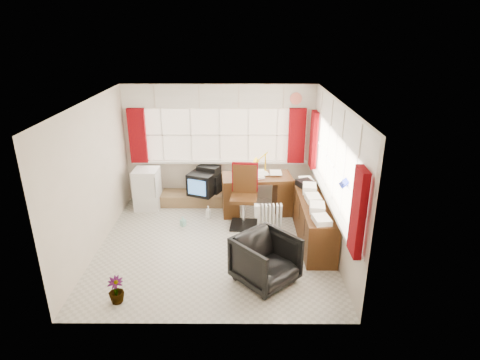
# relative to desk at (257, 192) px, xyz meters

# --- Properties ---
(ground) EXTENTS (4.00, 4.00, 0.00)m
(ground) POSITION_rel_desk_xyz_m (-0.77, -1.30, -0.44)
(ground) COLOR beige
(ground) RESTS_ON ground
(room_walls) EXTENTS (4.00, 4.00, 4.00)m
(room_walls) POSITION_rel_desk_xyz_m (-0.77, -1.30, 1.06)
(room_walls) COLOR beige
(room_walls) RESTS_ON ground
(window_back) EXTENTS (3.70, 0.12, 3.60)m
(window_back) POSITION_rel_desk_xyz_m (-0.77, 0.64, 0.50)
(window_back) COLOR beige
(window_back) RESTS_ON room_walls
(window_right) EXTENTS (0.12, 3.70, 3.60)m
(window_right) POSITION_rel_desk_xyz_m (1.18, -1.30, 0.50)
(window_right) COLOR beige
(window_right) RESTS_ON room_walls
(curtains) EXTENTS (3.83, 3.83, 1.15)m
(curtains) POSITION_rel_desk_xyz_m (0.16, -0.38, 1.01)
(curtains) COLOR maroon
(curtains) RESTS_ON room_walls
(overhead_cabinets) EXTENTS (3.98, 3.98, 0.48)m
(overhead_cabinets) POSITION_rel_desk_xyz_m (0.21, -0.32, 1.81)
(overhead_cabinets) COLOR white
(overhead_cabinets) RESTS_ON room_walls
(desk) EXTENTS (1.43, 0.80, 0.84)m
(desk) POSITION_rel_desk_xyz_m (0.00, 0.00, 0.00)
(desk) COLOR #523113
(desk) RESTS_ON ground
(desk_lamp) EXTENTS (0.19, 0.17, 0.44)m
(desk_lamp) POSITION_rel_desk_xyz_m (0.17, 0.20, 0.66)
(desk_lamp) COLOR yellow
(desk_lamp) RESTS_ON desk
(task_chair) EXTENTS (0.54, 0.57, 1.20)m
(task_chair) POSITION_rel_desk_xyz_m (-0.25, -0.49, 0.20)
(task_chair) COLOR black
(task_chair) RESTS_ON ground
(office_chair) EXTENTS (1.14, 1.14, 0.75)m
(office_chair) POSITION_rel_desk_xyz_m (0.05, -2.38, -0.07)
(office_chair) COLOR black
(office_chair) RESTS_ON ground
(radiator) EXTENTS (0.45, 0.20, 0.66)m
(radiator) POSITION_rel_desk_xyz_m (0.19, -1.06, -0.18)
(radiator) COLOR white
(radiator) RESTS_ON ground
(credenza) EXTENTS (0.50, 2.00, 0.85)m
(credenza) POSITION_rel_desk_xyz_m (0.96, -1.10, -0.05)
(credenza) COLOR #523113
(credenza) RESTS_ON ground
(file_tray) EXTENTS (0.39, 0.43, 0.12)m
(file_tray) POSITION_rel_desk_xyz_m (0.91, -0.46, 0.37)
(file_tray) COLOR black
(file_tray) RESTS_ON credenza
(tv_bench) EXTENTS (1.40, 0.50, 0.25)m
(tv_bench) POSITION_rel_desk_xyz_m (-1.32, 0.42, -0.32)
(tv_bench) COLOR #8F6747
(tv_bench) RESTS_ON ground
(crt_tv) EXTENTS (0.66, 0.63, 0.47)m
(crt_tv) POSITION_rel_desk_xyz_m (-1.14, 0.35, 0.04)
(crt_tv) COLOR black
(crt_tv) RESTS_ON tv_bench
(hifi_stack) EXTENTS (0.63, 0.53, 0.56)m
(hifi_stack) POSITION_rel_desk_xyz_m (-1.00, 0.55, 0.07)
(hifi_stack) COLOR black
(hifi_stack) RESTS_ON tv_bench
(mini_fridge) EXTENTS (0.51, 0.52, 0.85)m
(mini_fridge) POSITION_rel_desk_xyz_m (-2.27, 0.21, -0.02)
(mini_fridge) COLOR white
(mini_fridge) RESTS_ON ground
(spray_bottle_a) EXTENTS (0.14, 0.14, 0.27)m
(spray_bottle_a) POSITION_rel_desk_xyz_m (-0.97, -0.30, -0.31)
(spray_bottle_a) COLOR white
(spray_bottle_a) RESTS_ON ground
(spray_bottle_b) EXTENTS (0.13, 0.13, 0.20)m
(spray_bottle_b) POSITION_rel_desk_xyz_m (-1.43, -0.62, -0.34)
(spray_bottle_b) COLOR #98E2D3
(spray_bottle_b) RESTS_ON ground
(flower_vase) EXTENTS (0.26, 0.26, 0.39)m
(flower_vase) POSITION_rel_desk_xyz_m (-2.04, -2.88, -0.25)
(flower_vase) COLOR black
(flower_vase) RESTS_ON ground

